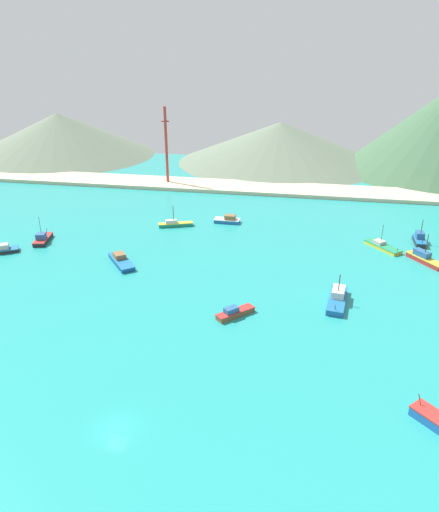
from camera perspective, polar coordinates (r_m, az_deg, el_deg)
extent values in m
cube|color=teal|center=(88.34, -5.11, -6.99)|extent=(260.00, 280.00, 0.50)
cube|color=#14478C|center=(109.21, -11.87, -0.74)|extent=(8.99, 10.06, 0.84)
cube|color=#1E669E|center=(109.00, -11.89, -0.49)|extent=(9.17, 10.26, 0.20)
cube|color=brown|center=(109.89, -12.12, 0.07)|extent=(3.65, 3.74, 1.11)
cube|color=#232328|center=(127.62, -20.72, 1.85)|extent=(4.63, 8.41, 0.91)
cube|color=red|center=(127.43, -20.76, 2.08)|extent=(4.72, 8.58, 0.20)
cube|color=#28568C|center=(126.26, -20.94, 2.27)|extent=(2.63, 2.75, 1.48)
cylinder|color=#4C3823|center=(130.43, -20.35, 2.89)|extent=(0.24, 0.56, 1.24)
cylinder|color=#4C3823|center=(125.73, -21.07, 3.56)|extent=(0.11, 0.11, 4.24)
cube|color=#1E5BA8|center=(93.30, 14.15, -5.37)|extent=(4.48, 10.82, 0.99)
cube|color=#1E669E|center=(93.02, 14.19, -5.05)|extent=(4.57, 11.04, 0.20)
cube|color=beige|center=(93.81, 14.31, -4.25)|extent=(2.87, 4.44, 1.42)
cylinder|color=#4C3823|center=(88.59, 13.93, -6.13)|extent=(0.20, 0.60, 1.34)
cylinder|color=#4C3823|center=(91.98, 14.41, -3.16)|extent=(0.20, 0.20, 3.39)
cube|color=#232328|center=(128.43, 23.21, 1.62)|extent=(2.68, 6.98, 1.09)
cube|color=#1E669E|center=(128.21, 23.26, 1.89)|extent=(2.73, 7.12, 0.20)
cube|color=#28568C|center=(128.71, 23.26, 2.39)|extent=(1.95, 2.98, 1.53)
cylinder|color=#4C3823|center=(125.13, 23.53, 1.65)|extent=(0.14, 0.64, 1.48)
cylinder|color=#4C3823|center=(127.36, 23.48, 3.34)|extent=(0.16, 0.16, 3.49)
cube|color=red|center=(117.42, 23.79, -0.53)|extent=(7.48, 9.05, 0.98)
cube|color=gold|center=(117.19, 23.83, -0.26)|extent=(7.63, 9.23, 0.20)
cube|color=#28568C|center=(117.60, 23.48, 0.30)|extent=(3.79, 4.28, 1.36)
cylinder|color=#4C3823|center=(116.12, 23.99, 1.43)|extent=(0.19, 0.19, 4.28)
cube|color=#1E5BA8|center=(132.94, 0.92, 4.29)|extent=(7.06, 3.05, 0.88)
cube|color=white|center=(132.76, 0.92, 4.51)|extent=(7.20, 3.12, 0.20)
cube|color=brown|center=(132.39, 1.29, 4.77)|extent=(3.02, 2.27, 1.18)
cylinder|color=#4C3823|center=(70.32, 23.25, -15.85)|extent=(0.60, 0.60, 1.73)
cube|color=#198466|center=(130.51, -5.36, 3.80)|extent=(9.39, 4.96, 0.84)
cube|color=gold|center=(130.33, -5.37, 4.01)|extent=(9.58, 5.06, 0.20)
cube|color=beige|center=(130.08, -5.90, 4.21)|extent=(3.44, 2.38, 0.91)
cylinder|color=#4C3823|center=(129.30, -5.66, 5.27)|extent=(0.18, 0.18, 4.07)
cube|color=gold|center=(122.01, 19.28, 1.02)|extent=(8.50, 9.32, 0.71)
cube|color=#238C5B|center=(121.85, 19.30, 1.22)|extent=(8.67, 9.51, 0.20)
cube|color=#B2ADA3|center=(122.40, 18.92, 1.63)|extent=(3.23, 3.27, 0.81)
cylinder|color=#4C3823|center=(119.12, 20.86, 0.68)|extent=(0.38, 0.42, 0.97)
cylinder|color=#4C3823|center=(121.22, 19.25, 2.67)|extent=(0.12, 0.12, 4.29)
cube|color=#B2ADA3|center=(124.07, -24.87, 1.07)|extent=(3.03, 2.96, 1.16)
cube|color=brown|center=(86.67, 1.95, -7.04)|extent=(6.69, 6.74, 0.86)
cube|color=red|center=(86.40, 1.96, -6.74)|extent=(6.82, 6.88, 0.20)
cube|color=#28568C|center=(85.62, 1.45, -6.59)|extent=(2.88, 2.89, 0.96)
cube|color=#C6B793|center=(166.74, 2.96, 8.39)|extent=(247.00, 15.47, 1.20)
cone|color=#60705B|center=(232.90, -18.96, 13.85)|extent=(85.94, 85.94, 19.03)
cone|color=#60705B|center=(208.96, 7.38, 13.60)|extent=(87.86, 87.86, 17.01)
cylinder|color=#B7332D|center=(169.90, -6.50, 13.09)|extent=(0.99, 0.99, 27.37)
cylinder|color=#B7332D|center=(168.51, -6.64, 16.02)|extent=(2.74, 0.49, 0.49)
cylinder|color=#B7332D|center=(169.33, -6.55, 14.18)|extent=(0.49, 2.19, 0.49)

